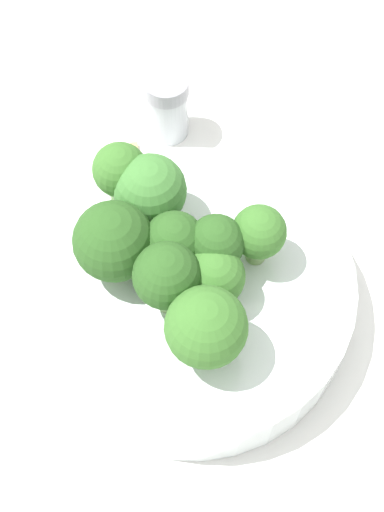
# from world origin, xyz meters

# --- Properties ---
(ground_plane) EXTENTS (3.00, 3.00, 0.00)m
(ground_plane) POSITION_xyz_m (0.00, 0.00, 0.00)
(ground_plane) COLOR white
(bowl) EXTENTS (0.21, 0.21, 0.04)m
(bowl) POSITION_xyz_m (0.00, 0.00, 0.02)
(bowl) COLOR silver
(bowl) RESTS_ON ground_plane
(broccoli_floret_0) EXTENTS (0.04, 0.04, 0.06)m
(broccoli_floret_0) POSITION_xyz_m (-0.00, -0.02, 0.08)
(broccoli_floret_0) COLOR #84AD66
(broccoli_floret_0) RESTS_ON bowl
(broccoli_floret_1) EXTENTS (0.04, 0.04, 0.05)m
(broccoli_floret_1) POSITION_xyz_m (-0.07, 0.01, 0.07)
(broccoli_floret_1) COLOR #84AD66
(broccoli_floret_1) RESTS_ON bowl
(broccoli_floret_2) EXTENTS (0.04, 0.04, 0.05)m
(broccoli_floret_2) POSITION_xyz_m (0.01, 0.02, 0.07)
(broccoli_floret_2) COLOR #84AD66
(broccoli_floret_2) RESTS_ON bowl
(broccoli_floret_3) EXTENTS (0.05, 0.05, 0.06)m
(broccoli_floret_3) POSITION_xyz_m (-0.04, -0.02, 0.07)
(broccoli_floret_3) COLOR #7A9E5B
(broccoli_floret_3) RESTS_ON bowl
(broccoli_floret_4) EXTENTS (0.04, 0.04, 0.04)m
(broccoli_floret_4) POSITION_xyz_m (0.02, -0.00, 0.07)
(broccoli_floret_4) COLOR #7A9E5B
(broccoli_floret_4) RESTS_ON bowl
(broccoli_floret_5) EXTENTS (0.05, 0.05, 0.06)m
(broccoli_floret_5) POSITION_xyz_m (0.04, -0.03, 0.08)
(broccoli_floret_5) COLOR #7A9E5B
(broccoli_floret_5) RESTS_ON bowl
(broccoli_floret_6) EXTENTS (0.03, 0.03, 0.05)m
(broccoli_floret_6) POSITION_xyz_m (0.02, 0.04, 0.07)
(broccoli_floret_6) COLOR #7A9E5B
(broccoli_floret_6) RESTS_ON bowl
(broccoli_floret_7) EXTENTS (0.04, 0.04, 0.05)m
(broccoli_floret_7) POSITION_xyz_m (-0.01, -0.00, 0.07)
(broccoli_floret_7) COLOR #8EB770
(broccoli_floret_7) RESTS_ON bowl
(broccoli_floret_8) EXTENTS (0.05, 0.05, 0.05)m
(broccoli_floret_8) POSITION_xyz_m (-0.05, 0.02, 0.07)
(broccoli_floret_8) COLOR #8EB770
(broccoli_floret_8) RESTS_ON bowl
(pepper_shaker) EXTENTS (0.03, 0.03, 0.06)m
(pepper_shaker) POSITION_xyz_m (-0.12, 0.11, 0.03)
(pepper_shaker) COLOR #B2B7BC
(pepper_shaker) RESTS_ON ground_plane
(almond_crumb_0) EXTENTS (0.01, 0.01, 0.01)m
(almond_crumb_0) POSITION_xyz_m (-0.11, 0.04, 0.00)
(almond_crumb_0) COLOR tan
(almond_crumb_0) RESTS_ON ground_plane
(almond_crumb_1) EXTENTS (0.01, 0.01, 0.01)m
(almond_crumb_1) POSITION_xyz_m (-0.13, 0.07, 0.00)
(almond_crumb_1) COLOR tan
(almond_crumb_1) RESTS_ON ground_plane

